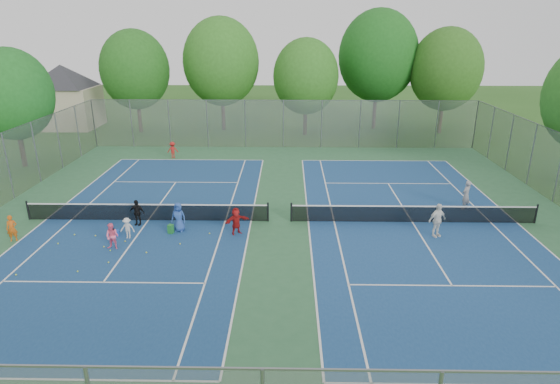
# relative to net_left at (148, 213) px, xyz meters

# --- Properties ---
(ground) EXTENTS (120.00, 120.00, 0.00)m
(ground) POSITION_rel_net_left_xyz_m (7.00, 0.00, -0.46)
(ground) COLOR #28561B
(ground) RESTS_ON ground
(court_pad) EXTENTS (32.00, 32.00, 0.01)m
(court_pad) POSITION_rel_net_left_xyz_m (7.00, 0.00, -0.45)
(court_pad) COLOR #2E623B
(court_pad) RESTS_ON ground
(court_left) EXTENTS (10.97, 23.77, 0.01)m
(court_left) POSITION_rel_net_left_xyz_m (0.00, 0.00, -0.44)
(court_left) COLOR navy
(court_left) RESTS_ON court_pad
(court_right) EXTENTS (10.97, 23.77, 0.01)m
(court_right) POSITION_rel_net_left_xyz_m (14.00, 0.00, -0.44)
(court_right) COLOR navy
(court_right) RESTS_ON court_pad
(net_left) EXTENTS (12.87, 0.10, 0.91)m
(net_left) POSITION_rel_net_left_xyz_m (0.00, 0.00, 0.00)
(net_left) COLOR black
(net_left) RESTS_ON ground
(net_right) EXTENTS (12.87, 0.10, 0.91)m
(net_right) POSITION_rel_net_left_xyz_m (14.00, 0.00, 0.00)
(net_right) COLOR black
(net_right) RESTS_ON ground
(fence_north) EXTENTS (32.00, 0.10, 4.00)m
(fence_north) POSITION_rel_net_left_xyz_m (7.00, 16.00, 1.54)
(fence_north) COLOR gray
(fence_north) RESTS_ON ground
(house) EXTENTS (11.03, 11.03, 7.30)m
(house) POSITION_rel_net_left_xyz_m (-15.00, 24.00, 3.76)
(house) COLOR #B7A88C
(house) RESTS_ON ground
(tree_nw) EXTENTS (6.40, 6.40, 9.58)m
(tree_nw) POSITION_rel_net_left_xyz_m (-7.00, 22.00, 5.44)
(tree_nw) COLOR #443326
(tree_nw) RESTS_ON ground
(tree_nl) EXTENTS (7.20, 7.20, 10.69)m
(tree_nl) POSITION_rel_net_left_xyz_m (1.00, 23.00, 6.09)
(tree_nl) COLOR #443326
(tree_nl) RESTS_ON ground
(tree_nc) EXTENTS (6.00, 6.00, 8.85)m
(tree_nc) POSITION_rel_net_left_xyz_m (9.00, 21.00, 4.94)
(tree_nc) COLOR #443326
(tree_nc) RESTS_ON ground
(tree_nr) EXTENTS (7.60, 7.60, 11.42)m
(tree_nr) POSITION_rel_net_left_xyz_m (16.00, 24.00, 6.59)
(tree_nr) COLOR #443326
(tree_nr) RESTS_ON ground
(tree_ne) EXTENTS (6.60, 6.60, 9.77)m
(tree_ne) POSITION_rel_net_left_xyz_m (22.00, 22.00, 5.51)
(tree_ne) COLOR #443326
(tree_ne) RESTS_ON ground
(tree_side_w) EXTENTS (5.60, 5.60, 8.47)m
(tree_side_w) POSITION_rel_net_left_xyz_m (-12.00, 10.00, 4.79)
(tree_side_w) COLOR #443326
(tree_side_w) RESTS_ON ground
(ball_crate) EXTENTS (0.40, 0.40, 0.28)m
(ball_crate) POSITION_rel_net_left_xyz_m (-1.06, -1.94, -0.31)
(ball_crate) COLOR #1745AD
(ball_crate) RESTS_ON ground
(ball_hopper) EXTENTS (0.31, 0.31, 0.47)m
(ball_hopper) POSITION_rel_net_left_xyz_m (1.60, -1.62, -0.22)
(ball_hopper) COLOR #248530
(ball_hopper) RESTS_ON ground
(student_a) EXTENTS (0.55, 0.44, 1.31)m
(student_a) POSITION_rel_net_left_xyz_m (-5.75, -2.61, 0.20)
(student_a) COLOR #CB5713
(student_a) RESTS_ON ground
(student_b) EXTENTS (0.67, 0.55, 1.27)m
(student_b) POSITION_rel_net_left_xyz_m (-0.65, -3.36, 0.18)
(student_b) COLOR #FD6288
(student_b) RESTS_ON ground
(student_c) EXTENTS (0.70, 0.41, 1.07)m
(student_c) POSITION_rel_net_left_xyz_m (-0.34, -2.21, 0.08)
(student_c) COLOR beige
(student_c) RESTS_ON ground
(student_d) EXTENTS (0.86, 0.49, 1.39)m
(student_d) POSITION_rel_net_left_xyz_m (-0.36, -0.60, 0.24)
(student_d) COLOR black
(student_d) RESTS_ON ground
(student_e) EXTENTS (0.81, 0.59, 1.52)m
(student_e) POSITION_rel_net_left_xyz_m (1.96, -1.31, 0.30)
(student_e) COLOR #294B97
(student_e) RESTS_ON ground
(student_f) EXTENTS (1.31, 1.02, 1.38)m
(student_f) POSITION_rel_net_left_xyz_m (4.88, -1.60, 0.24)
(student_f) COLOR #A21717
(student_f) RESTS_ON ground
(child_far_baseline) EXTENTS (0.91, 0.63, 1.29)m
(child_far_baseline) POSITION_rel_net_left_xyz_m (-1.58, 12.43, 0.19)
(child_far_baseline) COLOR #AF1D19
(child_far_baseline) RESTS_ON ground
(instructor) EXTENTS (0.73, 0.70, 1.68)m
(instructor) POSITION_rel_net_left_xyz_m (17.40, 1.95, 0.39)
(instructor) COLOR gray
(instructor) RESTS_ON ground
(teen_court_b) EXTENTS (1.09, 0.81, 1.72)m
(teen_court_b) POSITION_rel_net_left_xyz_m (14.70, -1.72, 0.40)
(teen_court_b) COLOR white
(teen_court_b) RESTS_ON ground
(tennis_ball_0) EXTENTS (0.07, 0.07, 0.07)m
(tennis_ball_0) POSITION_rel_net_left_xyz_m (-3.10, -1.97, -0.42)
(tennis_ball_0) COLOR #B3D331
(tennis_ball_0) RESTS_ON ground
(tennis_ball_1) EXTENTS (0.07, 0.07, 0.07)m
(tennis_ball_1) POSITION_rel_net_left_xyz_m (1.00, -3.82, -0.42)
(tennis_ball_1) COLOR #DAE936
(tennis_ball_1) RESTS_ON ground
(tennis_ball_2) EXTENTS (0.07, 0.07, 0.07)m
(tennis_ball_2) POSITION_rel_net_left_xyz_m (-0.72, -3.63, -0.42)
(tennis_ball_2) COLOR #BDE134
(tennis_ball_2) RESTS_ON ground
(tennis_ball_3) EXTENTS (0.07, 0.07, 0.07)m
(tennis_ball_3) POSITION_rel_net_left_xyz_m (-1.39, -5.59, -0.42)
(tennis_ball_3) COLOR #C0E334
(tennis_ball_3) RESTS_ON ground
(tennis_ball_4) EXTENTS (0.07, 0.07, 0.07)m
(tennis_ball_4) POSITION_rel_net_left_xyz_m (-1.16, -3.26, -0.42)
(tennis_ball_4) COLOR #B6C72E
(tennis_ball_4) RESTS_ON ground
(tennis_ball_5) EXTENTS (0.07, 0.07, 0.07)m
(tennis_ball_5) POSITION_rel_net_left_xyz_m (-0.38, -4.78, -0.42)
(tennis_ball_5) COLOR #BBD832
(tennis_ball_5) RESTS_ON ground
(tennis_ball_6) EXTENTS (0.07, 0.07, 0.07)m
(tennis_ball_6) POSITION_rel_net_left_xyz_m (-3.83, -5.92, -0.42)
(tennis_ball_6) COLOR #D8EB36
(tennis_ball_6) RESTS_ON ground
(tennis_ball_7) EXTENTS (0.07, 0.07, 0.07)m
(tennis_ball_7) POSITION_rel_net_left_xyz_m (2.34, -2.89, -0.42)
(tennis_ball_7) COLOR gold
(tennis_ball_7) RESTS_ON ground
(tennis_ball_8) EXTENTS (0.07, 0.07, 0.07)m
(tennis_ball_8) POSITION_rel_net_left_xyz_m (-0.36, -2.66, -0.42)
(tennis_ball_8) COLOR gold
(tennis_ball_8) RESTS_ON ground
(tennis_ball_9) EXTENTS (0.07, 0.07, 0.07)m
(tennis_ball_9) POSITION_rel_net_left_xyz_m (-3.46, -2.96, -0.42)
(tennis_ball_9) COLOR #B2D331
(tennis_ball_9) RESTS_ON ground
(tennis_ball_10) EXTENTS (0.07, 0.07, 0.07)m
(tennis_ball_10) POSITION_rel_net_left_xyz_m (3.54, -1.68, -0.42)
(tennis_ball_10) COLOR #CCD531
(tennis_ball_10) RESTS_ON ground
(tennis_ball_11) EXTENTS (0.07, 0.07, 0.07)m
(tennis_ball_11) POSITION_rel_net_left_xyz_m (-2.02, -2.07, -0.42)
(tennis_ball_11) COLOR yellow
(tennis_ball_11) RESTS_ON ground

